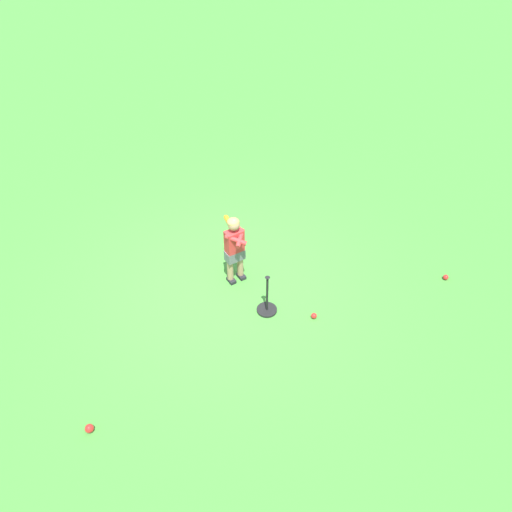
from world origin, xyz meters
The scene contains 7 objects.
ground_plane centered at (0.00, 0.00, 0.00)m, with size 40.00×40.00×0.00m, color #479338.
child_batter centered at (-0.15, 0.13, 0.65)m, with size 0.59×0.36×1.08m.
play_ball_by_bucket centered at (-0.28, 3.21, 0.04)m, with size 0.08×0.08×0.08m, color red.
play_ball_near_batter centered at (-1.47, 0.01, 0.05)m, with size 0.10×0.10×0.10m, color pink.
play_ball_midfield centered at (0.58, 1.24, 0.04)m, with size 0.08×0.08×0.08m, color red.
play_ball_far_left centered at (2.35, -1.27, 0.05)m, with size 0.10×0.10×0.10m, color red.
batting_tee centered at (0.47, 0.61, 0.10)m, with size 0.28×0.28×0.62m.
Camera 1 is at (5.05, 0.67, 4.87)m, focal length 34.00 mm.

